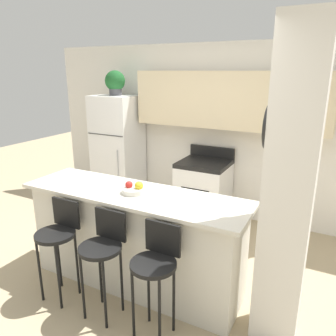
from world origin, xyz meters
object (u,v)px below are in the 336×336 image
object	(u,v)px
fruit_bowl	(134,189)
refrigerator	(118,151)
stove_range	(203,191)
bar_stool_right	(156,265)
bar_stool_left	(59,235)
bar_stool_mid	(103,249)
potted_plant_on_fridge	(115,82)

from	to	relation	value
fruit_bowl	refrigerator	bearing A→B (deg)	129.98
stove_range	bar_stool_right	size ratio (longest dim) A/B	1.09
refrigerator	bar_stool_left	size ratio (longest dim) A/B	1.82
bar_stool_mid	potted_plant_on_fridge	bearing A→B (deg)	123.00
stove_range	bar_stool_left	size ratio (longest dim) A/B	1.09
refrigerator	stove_range	xyz separation A→B (m)	(1.52, -0.00, -0.43)
refrigerator	fruit_bowl	distance (m)	2.32
stove_range	bar_stool_right	bearing A→B (deg)	-77.97
refrigerator	stove_range	distance (m)	1.58
bar_stool_right	potted_plant_on_fridge	distance (m)	3.29
refrigerator	bar_stool_left	bearing A→B (deg)	-67.57
bar_stool_mid	bar_stool_right	xyz separation A→B (m)	(0.53, 0.00, 0.00)
refrigerator	bar_stool_left	world-z (taller)	refrigerator
bar_stool_mid	bar_stool_right	distance (m)	0.53
bar_stool_right	bar_stool_left	bearing A→B (deg)	180.00
bar_stool_mid	fruit_bowl	size ratio (longest dim) A/B	4.18
bar_stool_mid	refrigerator	bearing A→B (deg)	123.00
potted_plant_on_fridge	refrigerator	bearing A→B (deg)	-61.03
bar_stool_mid	bar_stool_left	bearing A→B (deg)	180.00
bar_stool_mid	potted_plant_on_fridge	xyz separation A→B (m)	(-1.46, 2.25, 1.33)
refrigerator	bar_stool_left	xyz separation A→B (m)	(0.93, -2.25, -0.23)
bar_stool_left	bar_stool_mid	size ratio (longest dim) A/B	1.00
refrigerator	stove_range	world-z (taller)	refrigerator
bar_stool_left	potted_plant_on_fridge	world-z (taller)	potted_plant_on_fridge
fruit_bowl	bar_stool_right	bearing A→B (deg)	-43.36
bar_stool_left	fruit_bowl	distance (m)	0.84
bar_stool_right	potted_plant_on_fridge	size ratio (longest dim) A/B	2.61
bar_stool_left	fruit_bowl	bearing A→B (deg)	41.24
refrigerator	bar_stool_right	size ratio (longest dim) A/B	1.82
refrigerator	potted_plant_on_fridge	size ratio (longest dim) A/B	4.75
bar_stool_right	bar_stool_mid	bearing A→B (deg)	180.00
refrigerator	fruit_bowl	world-z (taller)	refrigerator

